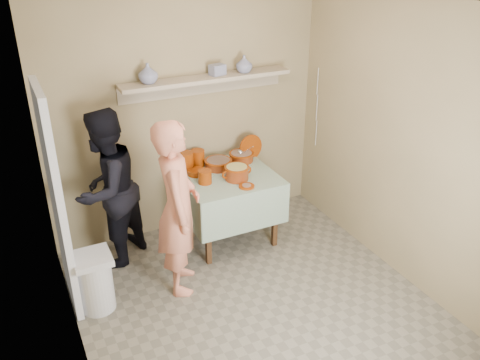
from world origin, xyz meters
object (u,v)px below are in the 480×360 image
trash_bin (95,282)px  person_helper (107,189)px  serving_table (227,184)px  cazuela_rice (237,172)px  person_cook (178,208)px

trash_bin → person_helper: bearing=65.5°
serving_table → cazuela_rice: 0.26m
person_helper → serving_table: size_ratio=1.65×
serving_table → trash_bin: serving_table is taller
serving_table → trash_bin: (-1.53, -0.58, -0.36)m
person_helper → serving_table: person_helper is taller
person_cook → cazuela_rice: 0.89m
serving_table → person_cook: bearing=-142.0°
person_cook → trash_bin: size_ratio=2.96×
serving_table → trash_bin: 1.68m
person_helper → trash_bin: (-0.32, -0.69, -0.52)m
trash_bin → person_cook: bearing=0.0°
person_cook → person_helper: bearing=53.9°
person_cook → person_helper: 0.84m
cazuela_rice → trash_bin: (-1.58, -0.42, -0.56)m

